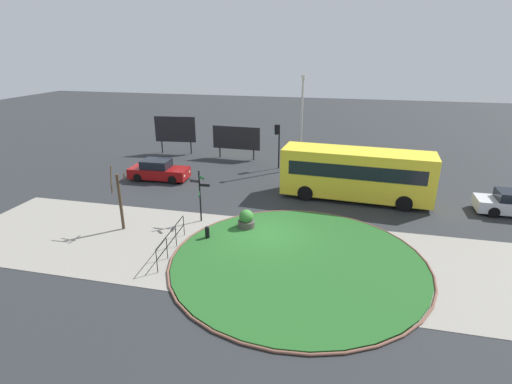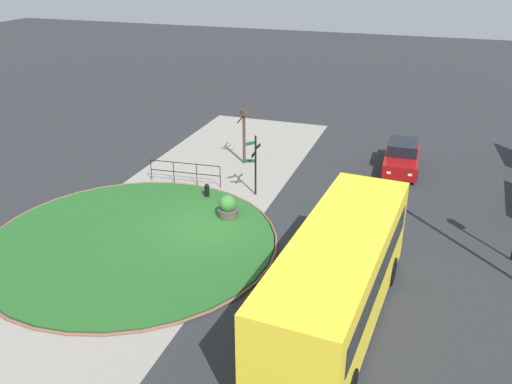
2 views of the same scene
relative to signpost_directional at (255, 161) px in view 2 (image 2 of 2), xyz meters
name	(u,v)px [view 2 (image 2 of 2)]	position (x,y,z in m)	size (l,w,h in m)	color
ground	(207,228)	(3.94, -0.83, -1.76)	(120.00, 120.00, 0.00)	#282B2D
sidewalk_paving	(164,221)	(3.94, -2.88, -1.75)	(32.00, 7.89, 0.02)	gray
grass_island	(132,240)	(5.98, -3.27, -1.71)	(11.69, 11.69, 0.10)	#235B23
grass_kerb_ring	(132,240)	(5.98, -3.27, -1.70)	(12.00, 12.00, 0.11)	brown
signpost_directional	(255,161)	(0.00, 0.00, 0.00)	(1.17, 0.67, 3.04)	black
bollard_foreground	(207,191)	(1.10, -2.04, -1.37)	(0.24, 0.24, 0.75)	black
railing_grass_edge	(185,171)	(-0.10, -3.76, -1.02)	(0.33, 3.75, 1.16)	black
bus_yellow	(338,277)	(8.51, 5.65, -0.01)	(9.62, 3.25, 3.26)	yellow
car_near_lane	(402,157)	(-5.78, 6.43, -1.06)	(4.44, 1.93, 1.52)	maroon
planter_near_signpost	(228,208)	(2.74, -0.31, -1.26)	(0.92, 0.92, 1.10)	#47423D
street_tree_bare	(244,133)	(-3.83, -1.93, 0.03)	(1.01, 1.00, 3.56)	#423323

